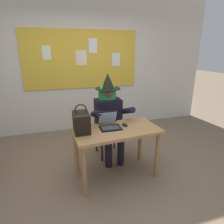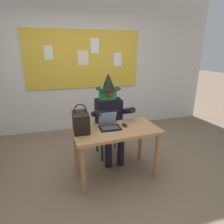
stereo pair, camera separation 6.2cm
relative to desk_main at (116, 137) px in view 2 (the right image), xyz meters
The scene contains 8 objects.
ground_plane 0.63m from the desk_main, behind, with size 24.00×24.00×0.00m, color #75604C.
wall_back_bulletin 2.14m from the desk_main, 94.37° to the left, with size 5.92×2.12×3.00m.
desk_main is the anchor object (origin of this frame).
chair_at_desk 0.67m from the desk_main, 85.97° to the left, with size 0.44×0.44×0.92m.
person_costumed 0.57m from the desk_main, 84.67° to the left, with size 0.59×0.66×1.41m.
laptop 0.20m from the desk_main, 126.34° to the left, with size 0.29×0.30×0.22m.
computer_mouse 0.21m from the desk_main, 25.22° to the left, with size 0.06×0.10×0.03m, color black.
handbag 0.53m from the desk_main, behind, with size 0.20×0.30×0.38m.
Camera 2 is at (-0.54, -2.24, 1.75)m, focal length 30.33 mm.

